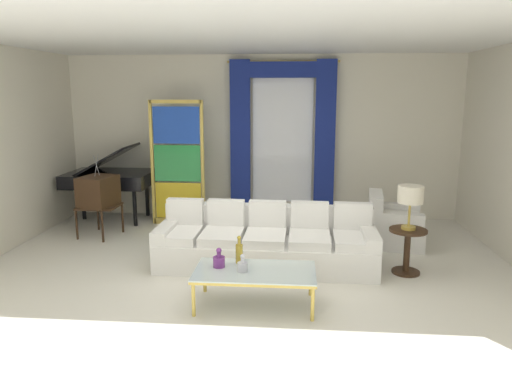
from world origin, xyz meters
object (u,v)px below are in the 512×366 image
at_px(vintage_tv, 98,193).
at_px(bottle_amber_squat, 242,266).
at_px(round_side_table, 407,247).
at_px(table_lamp_brass, 410,196).
at_px(armchair_white, 391,226).
at_px(stained_glass_divider, 177,166).
at_px(grand_piano, 110,177).
at_px(bottle_blue_decanter, 239,252).
at_px(coffee_table, 255,273).
at_px(bottle_crystal_tall, 219,261).
at_px(peacock_figurine, 192,219).
at_px(couch_white_long, 266,243).

bearing_deg(vintage_tv, bottle_amber_squat, -42.32).
distance_m(bottle_amber_squat, vintage_tv, 3.56).
bearing_deg(round_side_table, table_lamp_brass, 0.00).
relative_size(armchair_white, round_side_table, 1.56).
height_order(stained_glass_divider, grand_piano, stained_glass_divider).
relative_size(bottle_blue_decanter, stained_glass_divider, 0.15).
xyz_separation_m(coffee_table, bottle_crystal_tall, (-0.41, 0.07, 0.11)).
distance_m(bottle_amber_squat, table_lamp_brass, 2.39).
bearing_deg(round_side_table, bottle_amber_squat, -150.40).
distance_m(coffee_table, bottle_blue_decanter, 0.33).
height_order(vintage_tv, armchair_white, vintage_tv).
distance_m(vintage_tv, table_lamp_brass, 4.82).
bearing_deg(table_lamp_brass, peacock_figurine, 153.10).
relative_size(bottle_crystal_tall, round_side_table, 0.37).
bearing_deg(armchair_white, table_lamp_brass, -91.65).
xyz_separation_m(armchair_white, round_side_table, (-0.03, -1.19, 0.07)).
relative_size(couch_white_long, bottle_blue_decanter, 9.13).
distance_m(round_side_table, table_lamp_brass, 0.67).
distance_m(vintage_tv, armchair_white, 4.70).
relative_size(coffee_table, bottle_crystal_tall, 5.97).
xyz_separation_m(round_side_table, table_lamp_brass, (0.00, 0.00, 0.67)).
relative_size(armchair_white, grand_piano, 0.62).
height_order(coffee_table, armchair_white, armchair_white).
relative_size(bottle_crystal_tall, stained_glass_divider, 0.10).
xyz_separation_m(bottle_amber_squat, stained_glass_divider, (-1.50, 3.19, 0.58)).
bearing_deg(vintage_tv, peacock_figurine, 14.48).
distance_m(table_lamp_brass, grand_piano, 5.31).
bearing_deg(vintage_tv, stained_glass_divider, 35.52).
distance_m(couch_white_long, stained_glass_divider, 2.64).
bearing_deg(stained_glass_divider, coffee_table, -62.52).
bearing_deg(grand_piano, armchair_white, -11.95).
bearing_deg(grand_piano, vintage_tv, -79.49).
height_order(peacock_figurine, round_side_table, round_side_table).
xyz_separation_m(couch_white_long, round_side_table, (1.84, -0.15, 0.05)).
height_order(armchair_white, peacock_figurine, armchair_white).
xyz_separation_m(vintage_tv, round_side_table, (4.64, -1.24, -0.37)).
xyz_separation_m(stained_glass_divider, peacock_figurine, (0.34, -0.42, -0.84)).
relative_size(stained_glass_divider, table_lamp_brass, 3.86).
height_order(vintage_tv, table_lamp_brass, vintage_tv).
bearing_deg(armchair_white, bottle_crystal_tall, -136.37).
bearing_deg(stained_glass_divider, bottle_crystal_tall, -68.25).
height_order(bottle_blue_decanter, vintage_tv, vintage_tv).
bearing_deg(bottle_amber_squat, table_lamp_brass, 29.60).
height_order(couch_white_long, round_side_table, couch_white_long).
relative_size(bottle_blue_decanter, grand_piano, 0.21).
bearing_deg(stained_glass_divider, table_lamp_brass, -30.07).
xyz_separation_m(vintage_tv, peacock_figurine, (1.46, 0.38, -0.51)).
bearing_deg(grand_piano, couch_white_long, -34.70).
height_order(bottle_blue_decanter, round_side_table, bottle_blue_decanter).
relative_size(bottle_crystal_tall, table_lamp_brass, 0.39).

